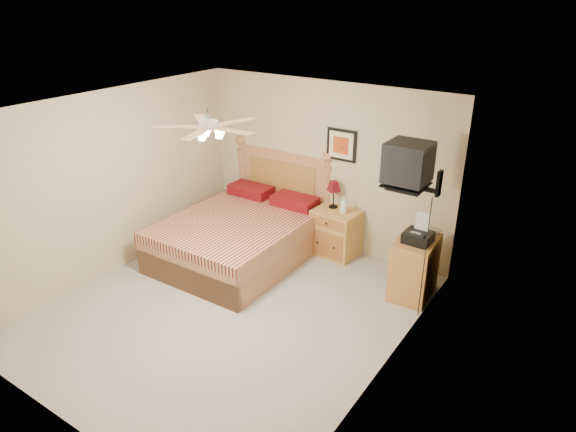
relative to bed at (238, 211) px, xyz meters
The scene contains 17 objects.
floor 1.55m from the bed, 55.80° to the right, with size 4.50×4.50×0.00m, color #A49D94.
ceiling 2.22m from the bed, 55.80° to the right, with size 4.00×4.50×0.04m, color white.
wall_back 1.45m from the bed, 56.03° to the left, with size 4.00×0.04×2.50m, color #BFAE8C.
wall_front 3.49m from the bed, 77.27° to the right, with size 4.00×0.04×2.50m, color #BFAE8C.
wall_left 1.74m from the bed, 137.88° to the right, with size 0.04×4.50×2.50m, color #BFAE8C.
wall_right 3.02m from the bed, 22.08° to the right, with size 0.04×4.50×2.50m, color #BFAE8C.
bed is the anchor object (origin of this frame).
nightstand 1.48m from the bed, 38.40° to the left, with size 0.65×0.49×0.70m, color #C4883B.
table_lamp 1.41m from the bed, 44.09° to the left, with size 0.22×0.22×0.41m, color maroon, non-canonical shape.
lotion_bottle 1.51m from the bed, 34.88° to the left, with size 0.10×0.10×0.25m, color white.
framed_picture 1.75m from the bed, 47.11° to the left, with size 0.46×0.04×0.46m, color black.
dresser 2.56m from the bed, 10.53° to the left, with size 0.47×0.67×0.80m, color #B97439.
fax_machine 2.56m from the bed, ahead, with size 0.33×0.35×0.35m, color black, non-canonical shape.
magazine_lower 2.54m from the bed, 15.70° to the left, with size 0.22×0.30×0.03m, color beige.
magazine_upper 2.56m from the bed, 16.20° to the left, with size 0.21×0.28×0.02m, color gray.
wall_tv 2.74m from the bed, ahead, with size 0.56×0.46×0.58m, color black, non-canonical shape.
ceiling_fan 2.22m from the bed, 60.03° to the right, with size 1.14×1.14×0.28m, color silver, non-canonical shape.
Camera 1 is at (3.57, -4.05, 3.68)m, focal length 32.00 mm.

